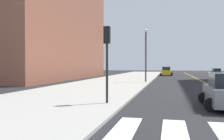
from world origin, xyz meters
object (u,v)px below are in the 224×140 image
(car_yellow_third, at_px, (166,71))
(street_lamp, at_px, (146,51))
(car_green_second, at_px, (217,72))
(traffic_light_far_corner, at_px, (107,49))

(car_yellow_third, relative_size, street_lamp, 0.66)
(car_green_second, bearing_deg, traffic_light_far_corner, 70.61)
(car_green_second, bearing_deg, street_lamp, 59.94)
(car_green_second, height_order, traffic_light_far_corner, traffic_light_far_corner)
(traffic_light_far_corner, bearing_deg, car_yellow_third, 86.19)
(car_green_second, xyz_separation_m, car_yellow_third, (-10.83, -0.56, 0.16))
(car_yellow_third, bearing_deg, street_lamp, -94.49)
(car_green_second, relative_size, car_yellow_third, 0.83)
(car_green_second, height_order, street_lamp, street_lamp)
(traffic_light_far_corner, bearing_deg, street_lamp, 88.58)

